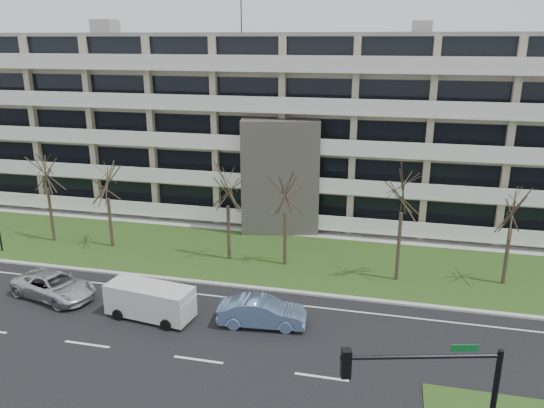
% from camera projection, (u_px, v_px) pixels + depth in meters
% --- Properties ---
extents(ground, '(160.00, 160.00, 0.00)m').
position_uv_depth(ground, '(198.00, 360.00, 25.63)').
color(ground, black).
rests_on(ground, ground).
extents(grass_verge, '(90.00, 10.00, 0.06)m').
position_uv_depth(grass_verge, '(263.00, 256.00, 37.70)').
color(grass_verge, '#234717').
rests_on(grass_verge, ground).
extents(curb, '(90.00, 0.35, 0.12)m').
position_uv_depth(curb, '(244.00, 287.00, 33.05)').
color(curb, '#B2B2AD').
rests_on(curb, ground).
extents(sidewalk, '(90.00, 2.00, 0.08)m').
position_uv_depth(sidewalk, '(280.00, 230.00, 42.81)').
color(sidewalk, '#B2B2AD').
rests_on(sidewalk, ground).
extents(lane_edge_line, '(90.00, 0.12, 0.01)m').
position_uv_depth(lane_edge_line, '(237.00, 298.00, 31.67)').
color(lane_edge_line, white).
rests_on(lane_edge_line, ground).
extents(apartment_building, '(60.50, 15.10, 18.75)m').
position_uv_depth(apartment_building, '(297.00, 124.00, 46.88)').
color(apartment_building, '#C4B499').
rests_on(apartment_building, ground).
extents(silver_pickup, '(5.83, 3.76, 1.49)m').
position_uv_depth(silver_pickup, '(54.00, 286.00, 31.63)').
color(silver_pickup, silver).
rests_on(silver_pickup, ground).
extents(blue_sedan, '(4.90, 2.16, 1.56)m').
position_uv_depth(blue_sedan, '(262.00, 312.00, 28.53)').
color(blue_sedan, '#7C9ED7').
rests_on(blue_sedan, ground).
extents(white_van, '(5.09, 2.51, 1.89)m').
position_uv_depth(white_van, '(151.00, 299.00, 29.22)').
color(white_van, silver).
rests_on(white_van, ground).
extents(traffic_signal, '(4.99, 1.57, 5.94)m').
position_uv_depth(traffic_signal, '(441.00, 403.00, 16.77)').
color(traffic_signal, black).
rests_on(traffic_signal, ground).
extents(tree_1, '(3.79, 3.79, 7.57)m').
position_uv_depth(tree_1, '(45.00, 166.00, 38.89)').
color(tree_1, '#382B21').
rests_on(tree_1, ground).
extents(tree_2, '(3.35, 3.35, 6.71)m').
position_uv_depth(tree_2, '(106.00, 179.00, 37.99)').
color(tree_2, '#382B21').
rests_on(tree_2, ground).
extents(tree_3, '(3.53, 3.53, 7.07)m').
position_uv_depth(tree_3, '(227.00, 184.00, 35.62)').
color(tree_3, '#382B21').
rests_on(tree_3, ground).
extents(tree_4, '(3.40, 3.40, 6.81)m').
position_uv_depth(tree_4, '(285.00, 191.00, 34.80)').
color(tree_4, '#382B21').
rests_on(tree_4, ground).
extents(tree_5, '(4.06, 4.06, 8.13)m').
position_uv_depth(tree_5, '(403.00, 185.00, 32.19)').
color(tree_5, '#382B21').
rests_on(tree_5, ground).
extents(tree_6, '(3.33, 3.33, 6.66)m').
position_uv_depth(tree_6, '(514.00, 206.00, 31.98)').
color(tree_6, '#382B21').
rests_on(tree_6, ground).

